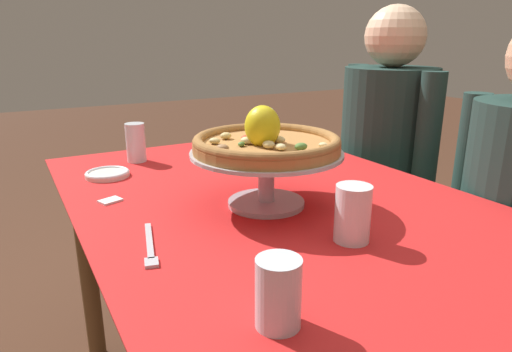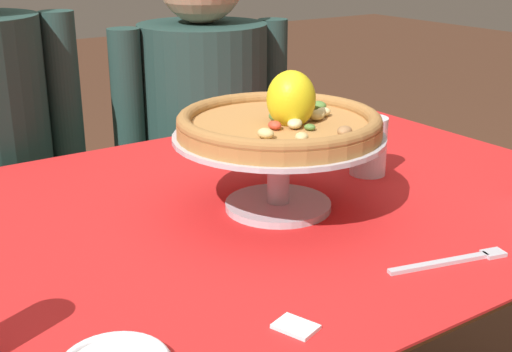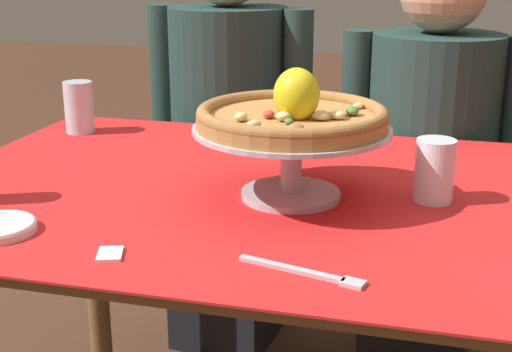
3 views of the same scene
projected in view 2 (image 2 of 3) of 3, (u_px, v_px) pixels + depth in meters
The scene contains 7 objects.
dining_table at pixel (244, 260), 1.21m from camera, with size 1.33×0.91×0.73m.
pizza_stand at pixel (279, 158), 1.14m from camera, with size 0.35×0.35×0.13m.
pizza at pixel (281, 121), 1.12m from camera, with size 0.34×0.34×0.11m.
water_glass_side_right at pixel (368, 150), 1.32m from camera, with size 0.07×0.07×0.11m.
dinner_fork at pixel (455, 260), 0.98m from camera, with size 0.19×0.06×0.01m.
sugar_packet at pixel (296, 327), 0.81m from camera, with size 0.05×0.04×0.01m, color white.
diner_right at pixel (206, 169), 1.87m from camera, with size 0.49×0.37×1.18m.
Camera 2 is at (-0.59, -0.91, 1.18)m, focal length 47.99 mm.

